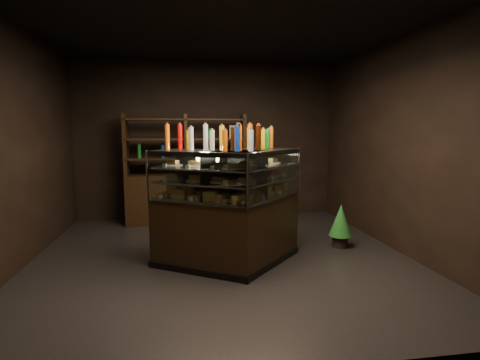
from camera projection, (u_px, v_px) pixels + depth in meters
name	position (u px, v px, depth m)	size (l,w,h in m)	color
ground	(222.00, 257.00, 5.07)	(5.00, 5.00, 0.00)	black
room_shell	(221.00, 112.00, 4.82)	(5.02, 5.02, 3.01)	black
display_case	(231.00, 227.00, 4.75)	(2.04, 1.45, 1.47)	black
food_display	(231.00, 179.00, 4.66)	(1.66, 1.01, 0.45)	#D0924A
bottles_top	(231.00, 139.00, 4.61)	(1.48, 0.87, 0.30)	#0F38B2
potted_conifer	(341.00, 220.00, 5.48)	(0.34, 0.34, 0.72)	black
back_shelving	(187.00, 190.00, 6.93)	(2.19, 0.43, 2.00)	black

